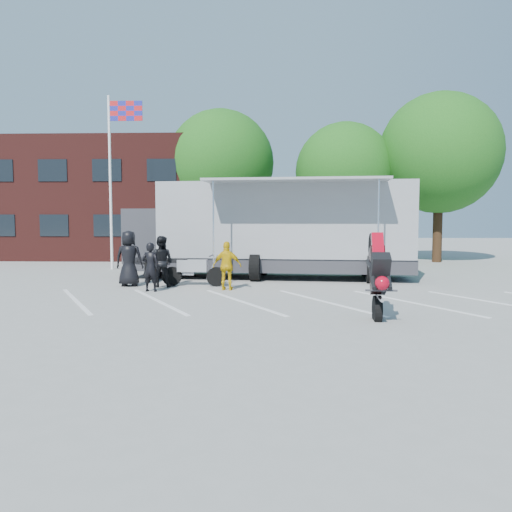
# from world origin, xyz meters

# --- Properties ---
(ground) EXTENTS (100.00, 100.00, 0.00)m
(ground) POSITION_xyz_m (0.00, 0.00, 0.00)
(ground) COLOR gray
(ground) RESTS_ON ground
(parking_bay_lines) EXTENTS (18.09, 13.33, 0.01)m
(parking_bay_lines) POSITION_xyz_m (0.00, 1.00, 0.01)
(parking_bay_lines) COLOR white
(parking_bay_lines) RESTS_ON ground
(office_building) EXTENTS (18.00, 8.00, 7.00)m
(office_building) POSITION_xyz_m (-10.00, 18.00, 3.50)
(office_building) COLOR #471A16
(office_building) RESTS_ON ground
(flagpole) EXTENTS (1.61, 0.12, 8.00)m
(flagpole) POSITION_xyz_m (-6.24, 10.00, 5.05)
(flagpole) COLOR white
(flagpole) RESTS_ON ground
(tree_left) EXTENTS (6.12, 6.12, 8.64)m
(tree_left) POSITION_xyz_m (-2.00, 16.00, 5.57)
(tree_left) COLOR #382314
(tree_left) RESTS_ON ground
(tree_mid) EXTENTS (5.44, 5.44, 7.68)m
(tree_mid) POSITION_xyz_m (5.00, 15.00, 4.94)
(tree_mid) COLOR #382314
(tree_mid) RESTS_ON ground
(tree_right) EXTENTS (6.46, 6.46, 9.12)m
(tree_right) POSITION_xyz_m (10.00, 14.50, 5.88)
(tree_right) COLOR #382314
(tree_right) RESTS_ON ground
(transporter_truck) EXTENTS (12.35, 6.81, 3.78)m
(transporter_truck) POSITION_xyz_m (1.05, 6.81, 0.00)
(transporter_truck) COLOR gray
(transporter_truck) RESTS_ON ground
(parked_motorcycle) EXTENTS (2.31, 0.82, 1.20)m
(parked_motorcycle) POSITION_xyz_m (-1.69, 4.22, 0.00)
(parked_motorcycle) COLOR #B4B4B9
(parked_motorcycle) RESTS_ON ground
(stunt_bike_rider) EXTENTS (1.02, 1.96, 2.24)m
(stunt_bike_rider) POSITION_xyz_m (3.56, -0.85, 0.00)
(stunt_bike_rider) COLOR black
(stunt_bike_rider) RESTS_ON ground
(spectator_leather_a) EXTENTS (0.96, 0.63, 1.95)m
(spectator_leather_a) POSITION_xyz_m (-3.95, 4.14, 0.98)
(spectator_leather_a) COLOR black
(spectator_leather_a) RESTS_ON ground
(spectator_leather_b) EXTENTS (0.64, 0.47, 1.60)m
(spectator_leather_b) POSITION_xyz_m (-2.89, 2.90, 0.80)
(spectator_leather_b) COLOR black
(spectator_leather_b) RESTS_ON ground
(spectator_leather_c) EXTENTS (0.91, 0.73, 1.77)m
(spectator_leather_c) POSITION_xyz_m (-2.80, 3.99, 0.88)
(spectator_leather_c) COLOR black
(spectator_leather_c) RESTS_ON ground
(spectator_hivis) EXTENTS (0.97, 0.46, 1.61)m
(spectator_hivis) POSITION_xyz_m (-0.44, 3.31, 0.81)
(spectator_hivis) COLOR gold
(spectator_hivis) RESTS_ON ground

